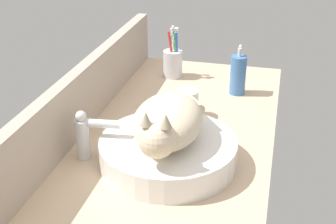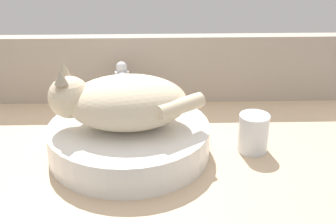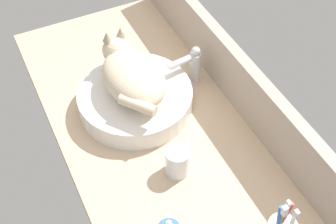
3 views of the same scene
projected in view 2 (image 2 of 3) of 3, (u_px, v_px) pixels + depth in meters
ground_plane at (182, 155)px, 106.02cm from camera, size 125.41×56.71×4.00cm
backsplash_panel at (177, 69)px, 125.25cm from camera, size 125.41×3.60×18.10cm
sink_basin at (129, 140)px, 101.21cm from camera, size 34.81×34.81×6.83cm
cat at (121, 101)px, 97.12cm from camera, size 32.40×18.00×14.00cm
faucet at (123, 87)px, 118.23cm from camera, size 4.10×11.86×13.60cm
water_glass at (253, 135)px, 102.33cm from camera, size 6.64×6.64×8.60cm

